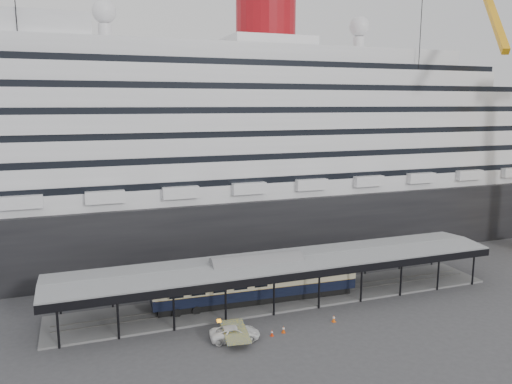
% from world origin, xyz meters
% --- Properties ---
extents(ground, '(200.00, 200.00, 0.00)m').
position_xyz_m(ground, '(0.00, 0.00, 0.00)').
color(ground, '#3B3B3D').
rests_on(ground, ground).
extents(cruise_ship, '(130.00, 30.00, 43.90)m').
position_xyz_m(cruise_ship, '(0.05, 32.00, 18.35)').
color(cruise_ship, black).
rests_on(cruise_ship, ground).
extents(platform_canopy, '(56.00, 9.18, 5.30)m').
position_xyz_m(platform_canopy, '(0.00, 5.00, 2.36)').
color(platform_canopy, slate).
rests_on(platform_canopy, ground).
extents(port_truck, '(5.46, 3.08, 1.44)m').
position_xyz_m(port_truck, '(-8.96, -3.37, 0.72)').
color(port_truck, white).
rests_on(port_truck, ground).
extents(pullman_carriage, '(25.41, 4.34, 24.84)m').
position_xyz_m(pullman_carriage, '(-3.54, 5.00, 2.98)').
color(pullman_carriage, black).
rests_on(pullman_carriage, ground).
extents(traffic_cone_left, '(0.47, 0.47, 0.71)m').
position_xyz_m(traffic_cone_left, '(-5.05, -3.90, 0.35)').
color(traffic_cone_left, red).
rests_on(traffic_cone_left, ground).
extents(traffic_cone_mid, '(0.53, 0.53, 0.78)m').
position_xyz_m(traffic_cone_mid, '(-3.60, -3.61, 0.39)').
color(traffic_cone_mid, '#D5490B').
rests_on(traffic_cone_mid, ground).
extents(traffic_cone_right, '(0.47, 0.47, 0.82)m').
position_xyz_m(traffic_cone_right, '(2.74, -3.07, 0.41)').
color(traffic_cone_right, '#F15C0D').
rests_on(traffic_cone_right, ground).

